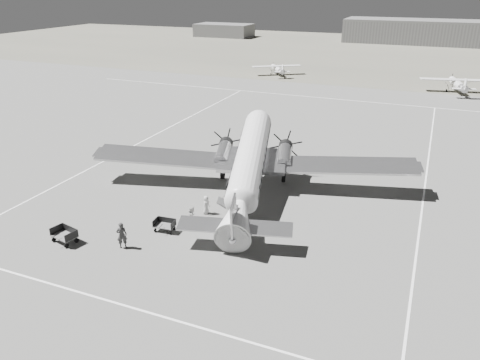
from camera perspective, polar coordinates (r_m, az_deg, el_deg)
name	(u,v)px	position (r m, az deg, el deg)	size (l,w,h in m)	color
ground	(258,209)	(36.97, 2.15, -3.59)	(260.00, 260.00, 0.00)	slate
taxi_line_near	(165,317)	(26.33, -9.09, -16.21)	(60.00, 0.15, 0.01)	white
taxi_line_right	(418,239)	(35.17, 20.91, -6.71)	(0.15, 80.00, 0.01)	white
taxi_line_left	(137,144)	(53.13, -12.42, 4.31)	(0.15, 60.00, 0.01)	white
taxi_line_horizon	(350,100)	(73.82, 13.29, 9.44)	(90.00, 0.15, 0.01)	white
grass_infield	(390,53)	(127.63, 17.85, 14.48)	(260.00, 90.00, 0.01)	#656355
hangar_main	(419,32)	(151.76, 20.98, 16.54)	(42.00, 14.00, 6.60)	slate
shed_secondary	(224,30)	(161.09, -1.95, 17.78)	(18.00, 10.00, 4.00)	#5B5B5B
dc3_airliner	(249,166)	(38.23, 1.15, 1.75)	(28.19, 19.56, 5.37)	#B6B6B9
light_plane_left	(277,70)	(92.51, 4.56, 13.24)	(9.60, 7.79, 1.99)	white
light_plane_right	(457,85)	(84.59, 24.94, 10.43)	(11.45, 9.29, 2.38)	white
baggage_cart_near	(165,225)	(34.11, -9.18, -5.48)	(1.55, 1.09, 0.87)	#5B5B5B
baggage_cart_far	(64,236)	(34.42, -20.62, -6.36)	(1.82, 1.29, 1.03)	#5B5B5B
ground_crew	(122,235)	(32.41, -14.22, -6.54)	(0.69, 0.45, 1.89)	#2A2A2A
ramp_agent	(192,217)	(34.22, -5.81, -4.48)	(0.79, 0.62, 1.63)	silver
passenger	(206,205)	(36.06, -4.15, -3.04)	(0.72, 0.47, 1.48)	#B5B5B3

